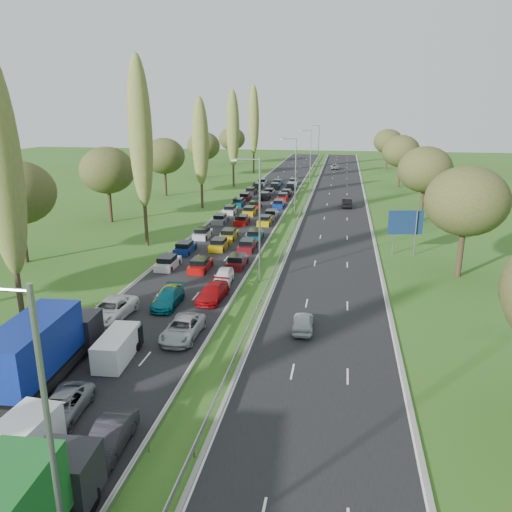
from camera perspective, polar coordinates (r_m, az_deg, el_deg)
The scene contains 25 objects.
ground at distance 84.53m, azimuth 4.58°, elevation 5.27°, with size 260.00×260.00×0.00m, color #31571B.
near_carriageway at distance 87.82m, azimuth 0.33°, elevation 5.74°, with size 10.50×215.00×0.04m, color black.
far_carriageway at distance 86.64m, azimuth 9.21°, elevation 5.39°, with size 10.50×215.00×0.04m, color black.
central_reservation at distance 86.87m, azimuth 4.75°, elevation 5.94°, with size 2.36×215.00×0.32m.
lamp_columns at distance 81.61m, azimuth 4.54°, elevation 9.14°, with size 0.18×140.18×12.00m.
poplar_row at distance 74.72m, azimuth -8.76°, elevation 13.26°, with size 2.80×127.80×22.44m.
woodland_left at distance 74.12m, azimuth -17.80°, elevation 9.01°, with size 8.00×166.00×11.10m.
woodland_right at distance 70.80m, azimuth 19.72°, elevation 8.52°, with size 8.00×153.00×11.10m.
traffic_queue_fill at distance 82.88m, azimuth -0.26°, elevation 5.41°, with size 9.07×68.29×0.80m.
near_car_2 at distance 41.77m, azimuth -16.28°, elevation -5.92°, with size 2.62×5.69×1.58m, color white.
near_car_6 at distance 30.24m, azimuth -21.28°, elevation -15.73°, with size 2.15×4.67×1.30m, color slate.
near_car_7 at distance 43.42m, azimuth -10.03°, elevation -4.77°, with size 1.95×4.79×1.39m, color #05434F.
near_car_8 at distance 44.23m, azimuth -10.02°, elevation -4.35°, with size 1.66×4.13×1.41m, color #BAAE0C.
near_car_9 at distance 27.01m, azimuth -16.41°, elevation -19.26°, with size 1.52×4.36×1.44m, color #222127.
near_car_10 at distance 37.43m, azimuth -8.39°, elevation -8.20°, with size 2.37×5.13×1.43m, color #A1A4AB.
near_car_11 at distance 44.23m, azimuth -4.95°, elevation -4.15°, with size 1.97×4.83×1.40m, color #97090D.
near_car_12 at distance 48.35m, azimuth -3.73°, elevation -2.31°, with size 1.68×4.16×1.42m, color white.
far_car_0 at distance 38.39m, azimuth 5.39°, elevation -7.52°, with size 1.56×3.89×1.32m, color silver.
far_car_1 at distance 87.87m, azimuth 10.35°, elevation 5.99°, with size 1.58×4.54×1.50m, color black.
far_car_2 at distance 145.59m, azimuth 8.98°, elevation 10.07°, with size 2.34×5.07×1.41m, color gray.
blue_lorry at distance 33.69m, azimuth -23.17°, elevation -9.61°, with size 2.79×10.05×4.24m.
white_van_front at distance 27.30m, azimuth -25.75°, elevation -19.00°, with size 2.09×5.32×2.14m.
white_van_rear at distance 35.25m, azimuth -15.45°, elevation -9.86°, with size 1.82×4.64×1.86m.
info_sign at distance 39.72m, azimuth -24.03°, elevation -7.03°, with size 1.50×0.35×2.10m.
direction_sign at distance 59.73m, azimuth 16.71°, elevation 3.48°, with size 3.96×0.78×5.20m.
Camera 1 is at (12.13, -2.61, 16.17)m, focal length 35.00 mm.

